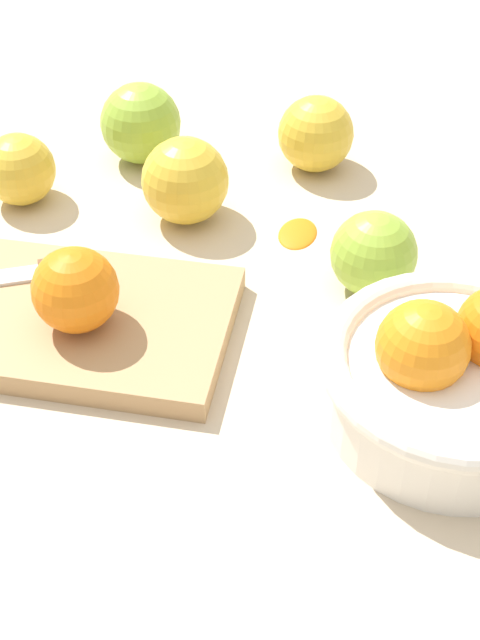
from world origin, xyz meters
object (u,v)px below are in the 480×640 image
(bowl, at_px, (454,375))
(apple_front_right_2, at_px, (19,169))
(apple_front_right_3, at_px, (141,123))
(apple_front_center, at_px, (316,134))
(knife, at_px, (26,271))
(apple_mid_left, at_px, (374,254))
(cutting_board, at_px, (86,322))
(orange_on_board, at_px, (75,290))
(apple_front_right, at_px, (185,181))

(bowl, height_order, apple_front_right_2, bowl)
(apple_front_right_2, height_order, apple_front_right_3, apple_front_right_3)
(apple_front_right_3, bearing_deg, apple_front_center, -177.80)
(knife, xyz_separation_m, apple_front_right_3, (-0.05, -0.23, 0.02))
(apple_mid_left, distance_m, apple_front_center, 0.20)
(cutting_board, height_order, apple_front_right_2, apple_front_right_2)
(cutting_board, distance_m, apple_front_right_2, 0.21)
(bowl, xyz_separation_m, orange_on_board, (0.29, -0.04, 0.01))
(apple_mid_left, height_order, apple_front_right_3, apple_front_right_3)
(cutting_board, distance_m, apple_front_right, 0.18)
(knife, xyz_separation_m, apple_front_right_2, (0.05, -0.14, 0.01))
(orange_on_board, relative_size, apple_front_right_3, 0.83)
(apple_front_right_2, distance_m, apple_mid_left, 0.36)
(cutting_board, bearing_deg, apple_front_right, -107.26)
(bowl, bearing_deg, knife, -15.20)
(cutting_board, relative_size, apple_front_center, 3.06)
(apple_front_center, distance_m, apple_front_right_3, 0.18)
(cutting_board, height_order, apple_front_center, apple_front_center)
(apple_front_right_2, relative_size, apple_front_right_3, 0.85)
(bowl, xyz_separation_m, apple_mid_left, (0.06, -0.14, -0.01))
(orange_on_board, distance_m, apple_front_right, 0.19)
(apple_front_right, relative_size, apple_front_right_2, 1.18)
(knife, bearing_deg, cutting_board, 146.74)
(cutting_board, height_order, apple_front_right, apple_front_right)
(apple_front_right, relative_size, apple_mid_left, 1.11)
(cutting_board, bearing_deg, apple_mid_left, -159.38)
(cutting_board, bearing_deg, apple_front_right_3, -87.75)
(apple_front_right_2, bearing_deg, apple_front_right, 177.14)
(bowl, bearing_deg, orange_on_board, -8.35)
(apple_front_right, bearing_deg, knife, 49.15)
(bowl, relative_size, apple_front_right_2, 2.80)
(knife, height_order, apple_front_right_3, apple_front_right_3)
(knife, relative_size, apple_front_right_2, 2.14)
(apple_mid_left, xyz_separation_m, apple_front_center, (0.06, -0.19, 0.00))
(bowl, xyz_separation_m, knife, (0.35, -0.10, -0.02))
(knife, bearing_deg, apple_front_right_3, -102.21)
(apple_front_center, bearing_deg, apple_mid_left, 107.95)
(cutting_board, bearing_deg, apple_front_right_2, -58.32)
(bowl, height_order, apple_front_center, bowl)
(bowl, height_order, orange_on_board, bowl)
(cutting_board, relative_size, orange_on_board, 3.44)
(apple_mid_left, bearing_deg, apple_front_right, -25.57)
(knife, height_order, apple_front_right, apple_front_right)
(orange_on_board, relative_size, apple_mid_left, 0.92)
(apple_mid_left, bearing_deg, apple_front_center, -72.05)
(knife, relative_size, apple_mid_left, 2.02)
(knife, bearing_deg, apple_front_center, -133.93)
(apple_mid_left, bearing_deg, cutting_board, 20.62)
(cutting_board, xyz_separation_m, apple_front_right, (-0.05, -0.17, 0.03))
(bowl, distance_m, apple_mid_left, 0.16)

